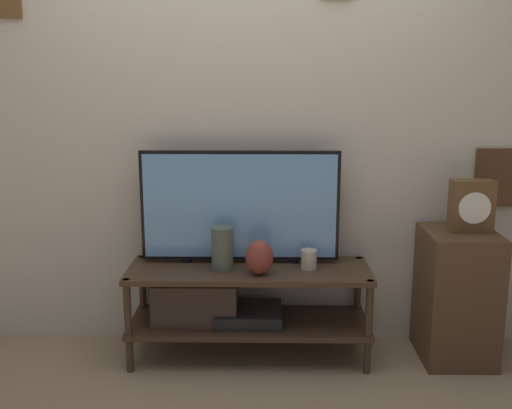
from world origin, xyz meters
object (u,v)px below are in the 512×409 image
at_px(candle_jar, 309,259).
at_px(mantel_clock, 471,206).
at_px(vase_tall_ceramic, 222,249).
at_px(vase_urn_stoneware, 259,257).
at_px(television, 240,206).

height_order(candle_jar, mantel_clock, mantel_clock).
xyz_separation_m(vase_tall_ceramic, mantel_clock, (1.33, 0.05, 0.23)).
xyz_separation_m(vase_urn_stoneware, candle_jar, (0.27, 0.11, -0.04)).
bearing_deg(television, vase_urn_stoneware, -62.18).
height_order(vase_urn_stoneware, mantel_clock, mantel_clock).
relative_size(vase_urn_stoneware, candle_jar, 1.79).
distance_m(vase_urn_stoneware, vase_tall_ceramic, 0.22).
height_order(vase_tall_ceramic, candle_jar, vase_tall_ceramic).
relative_size(television, mantel_clock, 3.91).
height_order(vase_urn_stoneware, candle_jar, vase_urn_stoneware).
distance_m(vase_urn_stoneware, candle_jar, 0.29).
bearing_deg(vase_urn_stoneware, television, 117.82).
relative_size(candle_jar, mantel_clock, 0.38).
bearing_deg(mantel_clock, television, 176.20).
height_order(television, vase_tall_ceramic, television).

